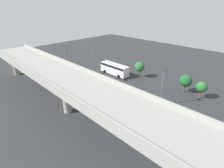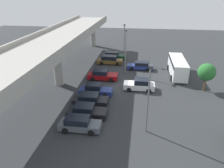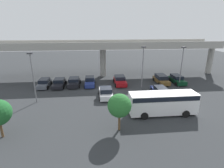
% 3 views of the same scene
% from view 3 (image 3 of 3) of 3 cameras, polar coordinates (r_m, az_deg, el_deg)
% --- Properties ---
extents(ground_plane, '(106.36, 106.36, 0.00)m').
position_cam_3_polar(ground_plane, '(29.27, -1.81, -2.81)').
color(ground_plane, '#2D3033').
extents(highway_overpass, '(50.93, 7.06, 7.63)m').
position_cam_3_polar(highway_overpass, '(37.86, -3.05, 11.98)').
color(highway_overpass, '#9E9B93').
rests_on(highway_overpass, ground_plane).
extents(parked_car_0, '(1.99, 4.36, 1.48)m').
position_cam_3_polar(parked_car_0, '(34.11, -21.23, 0.29)').
color(parked_car_0, '#515660').
rests_on(parked_car_0, ground_plane).
extents(parked_car_1, '(2.16, 4.53, 1.43)m').
position_cam_3_polar(parked_car_1, '(33.39, -16.87, 0.32)').
color(parked_car_1, black).
rests_on(parked_car_1, ground_plane).
extents(parked_car_2, '(2.20, 4.43, 1.50)m').
position_cam_3_polar(parked_car_2, '(33.12, -12.29, 0.64)').
color(parked_car_2, black).
rests_on(parked_car_2, ground_plane).
extents(parked_car_3, '(1.98, 4.49, 1.62)m').
position_cam_3_polar(parked_car_3, '(32.85, -7.26, 0.80)').
color(parked_car_3, navy).
rests_on(parked_car_3, ground_plane).
extents(parked_car_4, '(2.19, 4.46, 1.64)m').
position_cam_3_polar(parked_car_4, '(27.18, -2.06, -2.83)').
color(parked_car_4, silver).
rests_on(parked_car_4, ground_plane).
extents(parked_car_5, '(2.26, 4.77, 1.59)m').
position_cam_3_polar(parked_car_5, '(33.21, 2.60, 1.15)').
color(parked_car_5, maroon).
rests_on(parked_car_5, ground_plane).
extents(parked_car_6, '(1.99, 4.61, 1.42)m').
position_cam_3_polar(parked_car_6, '(29.04, 15.41, -2.23)').
color(parked_car_6, navy).
rests_on(parked_car_6, ground_plane).
extents(parked_car_7, '(2.12, 4.87, 1.63)m').
position_cam_3_polar(parked_car_7, '(35.22, 15.75, 1.53)').
color(parked_car_7, brown).
rests_on(parked_car_7, ground_plane).
extents(parked_car_8, '(2.02, 4.59, 1.53)m').
position_cam_3_polar(parked_car_8, '(36.19, 20.48, 1.44)').
color(parked_car_8, '#0C381E').
rests_on(parked_car_8, ground_plane).
extents(shuttle_bus, '(8.33, 2.60, 2.80)m').
position_cam_3_polar(shuttle_bus, '(22.67, 16.25, -5.57)').
color(shuttle_bus, white).
rests_on(shuttle_bus, ground_plane).
extents(lamp_post_near_aisle, '(0.70, 0.35, 7.26)m').
position_cam_3_polar(lamp_post_near_aisle, '(33.14, 21.81, 6.16)').
color(lamp_post_near_aisle, slate).
rests_on(lamp_post_near_aisle, ground_plane).
extents(lamp_post_mid_lot, '(0.70, 0.35, 7.21)m').
position_cam_3_polar(lamp_post_mid_lot, '(26.67, -24.48, 3.04)').
color(lamp_post_mid_lot, slate).
rests_on(lamp_post_mid_lot, ground_plane).
extents(lamp_post_by_overpass, '(0.70, 0.35, 7.49)m').
position_cam_3_polar(lamp_post_by_overpass, '(29.70, 10.01, 6.15)').
color(lamp_post_by_overpass, slate).
rests_on(lamp_post_by_overpass, ground_plane).
extents(tree_front_right, '(2.48, 2.48, 4.10)m').
position_cam_3_polar(tree_front_right, '(18.03, 2.45, -7.08)').
color(tree_front_right, brown).
rests_on(tree_front_right, ground_plane).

